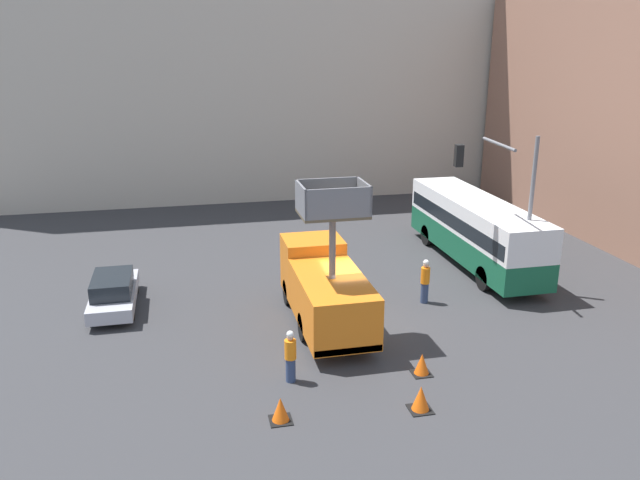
% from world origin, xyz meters
% --- Properties ---
extents(ground_plane, '(120.00, 120.00, 0.00)m').
position_xyz_m(ground_plane, '(0.00, 0.00, 0.00)').
color(ground_plane, '#333335').
extents(building_backdrop_far, '(44.00, 10.00, 20.20)m').
position_xyz_m(building_backdrop_far, '(0.00, 25.54, 10.10)').
color(building_backdrop_far, '#BCB2A3').
rests_on(building_backdrop_far, ground_plane).
extents(utility_truck, '(2.42, 6.87, 5.89)m').
position_xyz_m(utility_truck, '(-1.20, 0.35, 1.58)').
color(utility_truck, orange).
rests_on(utility_truck, ground_plane).
extents(city_bus, '(2.47, 10.76, 3.26)m').
position_xyz_m(city_bus, '(7.57, 5.57, 1.92)').
color(city_bus, '#145638').
rests_on(city_bus, ground_plane).
extents(traffic_light_pole, '(3.57, 3.32, 6.85)m').
position_xyz_m(traffic_light_pole, '(7.04, 1.92, 4.59)').
color(traffic_light_pole, slate).
rests_on(traffic_light_pole, ground_plane).
extents(road_worker_near_truck, '(0.38, 0.38, 1.80)m').
position_xyz_m(road_worker_near_truck, '(-3.26, -3.64, 0.90)').
color(road_worker_near_truck, navy).
rests_on(road_worker_near_truck, ground_plane).
extents(road_worker_directing, '(0.38, 0.38, 1.92)m').
position_xyz_m(road_worker_directing, '(3.39, 1.48, 0.97)').
color(road_worker_directing, navy).
rests_on(road_worker_directing, ground_plane).
extents(traffic_cone_near_truck, '(0.64, 0.64, 0.73)m').
position_xyz_m(traffic_cone_near_truck, '(1.06, -4.14, 0.35)').
color(traffic_cone_near_truck, black).
rests_on(traffic_cone_near_truck, ground_plane).
extents(traffic_cone_mid_road, '(0.66, 0.66, 0.75)m').
position_xyz_m(traffic_cone_mid_road, '(-3.95, -5.78, 0.36)').
color(traffic_cone_mid_road, black).
rests_on(traffic_cone_mid_road, ground_plane).
extents(traffic_cone_far_side, '(0.69, 0.69, 0.79)m').
position_xyz_m(traffic_cone_far_side, '(0.24, -6.14, 0.37)').
color(traffic_cone_far_side, black).
rests_on(traffic_cone_far_side, ground_plane).
extents(parked_car_curbside, '(1.74, 4.65, 1.48)m').
position_xyz_m(parked_car_curbside, '(-9.36, 3.69, 0.75)').
color(parked_car_curbside, '#A8A8B2').
rests_on(parked_car_curbside, ground_plane).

